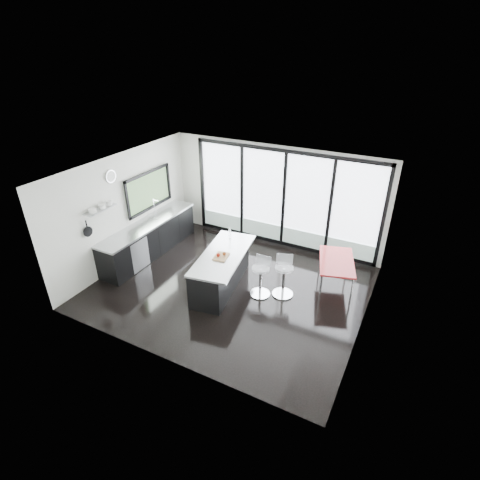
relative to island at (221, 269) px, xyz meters
The scene contains 11 objects.
floor 0.51m from the island, ahead, with size 6.00×5.00×0.00m, color black.
ceiling 2.36m from the island, ahead, with size 6.00×5.00×0.00m, color white.
wall_back 2.68m from the island, 78.71° to the left, with size 6.00×0.09×2.80m.
wall_front 2.65m from the island, 84.74° to the right, with size 6.00×0.00×2.80m, color silver.
wall_left 2.98m from the island, behind, with size 0.26×5.00×2.80m.
wall_right 3.36m from the island, ahead, with size 0.00×5.00×2.80m, color silver.
counter_cabinets 2.48m from the island, behind, with size 0.69×3.24×1.36m.
island is the anchor object (origin of this frame).
bar_stool_near 0.97m from the island, ahead, with size 0.46×0.46×0.73m, color silver.
bar_stool_far 1.46m from the island, 13.39° to the left, with size 0.47×0.47×0.75m, color silver.
red_table 2.65m from the island, 26.87° to the left, with size 0.76×1.33×0.71m, color maroon.
Camera 1 is at (3.52, -6.29, 5.19)m, focal length 28.00 mm.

